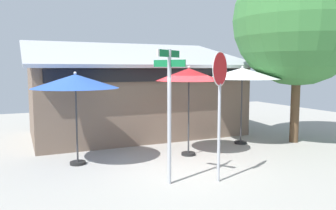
{
  "coord_description": "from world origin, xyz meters",
  "views": [
    {
      "loc": [
        -4.02,
        -7.99,
        2.71
      ],
      "look_at": [
        0.14,
        1.2,
        1.6
      ],
      "focal_mm": 35.64,
      "sensor_mm": 36.0,
      "label": 1
    }
  ],
  "objects": [
    {
      "name": "ground_plane",
      "position": [
        0.0,
        0.0,
        -0.05
      ],
      "size": [
        28.0,
        28.0,
        0.1
      ],
      "primitive_type": "cube",
      "color": "#9E9B93"
    },
    {
      "name": "cafe_building",
      "position": [
        0.45,
        5.11,
        1.51
      ],
      "size": [
        8.63,
        5.11,
        3.9
      ],
      "color": "#705B4C",
      "rests_on": "ground"
    },
    {
      "name": "street_sign_post",
      "position": [
        -0.86,
        -1.07,
        1.91
      ],
      "size": [
        0.77,
        0.72,
        3.14
      ],
      "color": "#A8AAB2",
      "rests_on": "ground"
    },
    {
      "name": "stop_sign",
      "position": [
        0.29,
        -1.4,
        2.18
      ],
      "size": [
        0.68,
        0.45,
        3.1
      ],
      "color": "#A8AAB2",
      "rests_on": "ground"
    },
    {
      "name": "patio_umbrella_royal_blue_left",
      "position": [
        -2.56,
        1.46,
        2.34
      ],
      "size": [
        2.4,
        2.4,
        2.62
      ],
      "color": "black",
      "rests_on": "ground"
    },
    {
      "name": "patio_umbrella_crimson_center",
      "position": [
        0.78,
        1.07,
        2.5
      ],
      "size": [
        2.05,
        2.05,
        2.79
      ],
      "color": "black",
      "rests_on": "ground"
    },
    {
      "name": "patio_umbrella_ivory_right",
      "position": [
        3.26,
        1.72,
        2.52
      ],
      "size": [
        2.68,
        2.68,
        2.8
      ],
      "color": "black",
      "rests_on": "ground"
    },
    {
      "name": "shade_tree",
      "position": [
        5.43,
        1.04,
        4.33
      ],
      "size": [
        4.96,
        4.65,
        6.73
      ],
      "color": "brown",
      "rests_on": "ground"
    }
  ]
}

